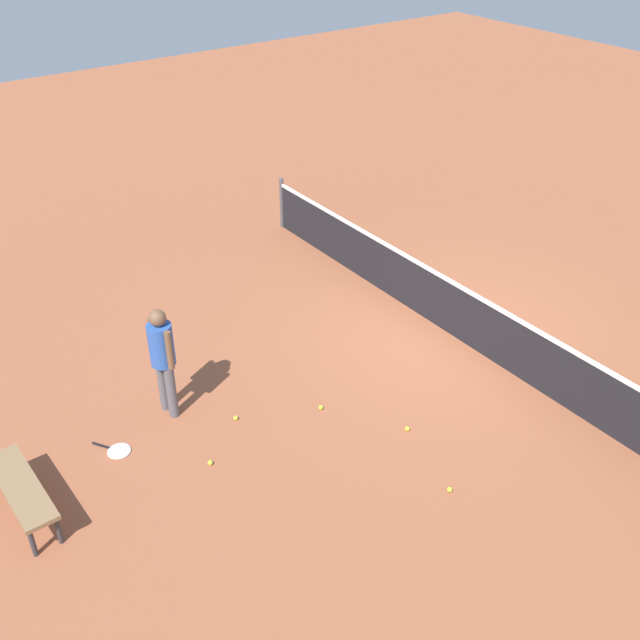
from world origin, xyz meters
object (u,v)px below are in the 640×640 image
object	(u,v)px
tennis_racket_near_player	(117,451)
tennis_ball_stray_left	(450,490)
tennis_ball_midcourt	(321,407)
tennis_ball_baseline	(407,429)
tennis_ball_by_net	(236,418)
courtside_bench	(21,489)
tennis_ball_near_player	(210,463)
player_near_side	(162,354)

from	to	relation	value
tennis_racket_near_player	tennis_ball_stray_left	world-z (taller)	tennis_ball_stray_left
tennis_racket_near_player	tennis_ball_midcourt	bearing A→B (deg)	71.96
tennis_ball_midcourt	tennis_ball_baseline	size ratio (longest dim) A/B	1.00
tennis_ball_by_net	courtside_bench	distance (m)	2.94
tennis_racket_near_player	tennis_ball_near_player	world-z (taller)	tennis_ball_near_player
tennis_ball_near_player	tennis_ball_midcourt	size ratio (longest dim) A/B	1.00
tennis_ball_by_net	player_near_side	bearing A→B (deg)	-136.80
tennis_ball_by_net	courtside_bench	xyz separation A→B (m)	(0.03, -2.91, 0.38)
tennis_ball_by_net	tennis_ball_stray_left	bearing A→B (deg)	28.10
player_near_side	tennis_ball_baseline	distance (m)	3.51
player_near_side	tennis_racket_near_player	world-z (taller)	player_near_side
tennis_ball_by_net	tennis_ball_baseline	world-z (taller)	same
tennis_racket_near_player	courtside_bench	size ratio (longest dim) A/B	0.39
tennis_racket_near_player	tennis_ball_baseline	world-z (taller)	tennis_ball_baseline
tennis_ball_baseline	courtside_bench	size ratio (longest dim) A/B	0.04
tennis_racket_near_player	courtside_bench	xyz separation A→B (m)	(0.40, -1.31, 0.40)
tennis_ball_stray_left	tennis_ball_near_player	bearing A→B (deg)	-134.73
tennis_ball_by_net	tennis_ball_stray_left	xyz separation A→B (m)	(2.76, 1.47, 0.00)
tennis_racket_near_player	tennis_ball_baseline	bearing A→B (deg)	60.17
tennis_ball_stray_left	player_near_side	bearing A→B (deg)	-148.34
tennis_ball_by_net	tennis_ball_baseline	bearing A→B (deg)	48.66
tennis_ball_by_net	tennis_ball_stray_left	world-z (taller)	same
tennis_ball_near_player	tennis_ball_stray_left	xyz separation A→B (m)	(2.18, 2.20, 0.00)
player_near_side	tennis_ball_near_player	size ratio (longest dim) A/B	25.76
tennis_racket_near_player	tennis_ball_baseline	distance (m)	3.93
tennis_ball_by_net	tennis_ball_midcourt	bearing A→B (deg)	65.06
tennis_ball_near_player	tennis_ball_baseline	bearing A→B (deg)	68.30
player_near_side	tennis_ball_stray_left	xyz separation A→B (m)	(3.46, 2.14, -0.98)
tennis_racket_near_player	tennis_ball_baseline	xyz separation A→B (m)	(1.96, 3.41, 0.02)
player_near_side	tennis_ball_midcourt	xyz separation A→B (m)	(1.22, 1.77, -0.98)
tennis_ball_near_player	tennis_ball_by_net	bearing A→B (deg)	128.70
tennis_ball_near_player	tennis_ball_midcourt	distance (m)	1.83
tennis_ball_near_player	tennis_ball_by_net	xyz separation A→B (m)	(-0.58, 0.72, 0.00)
tennis_ball_by_net	courtside_bench	world-z (taller)	courtside_bench
tennis_ball_baseline	courtside_bench	bearing A→B (deg)	-108.26
tennis_racket_near_player	tennis_ball_by_net	distance (m)	1.65
tennis_ball_near_player	tennis_ball_baseline	world-z (taller)	same
player_near_side	courtside_bench	size ratio (longest dim) A/B	1.12
tennis_ball_near_player	courtside_bench	world-z (taller)	courtside_bench
tennis_ball_near_player	tennis_ball_stray_left	size ratio (longest dim) A/B	1.00
player_near_side	courtside_bench	world-z (taller)	player_near_side
tennis_racket_near_player	tennis_ball_baseline	size ratio (longest dim) A/B	8.86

